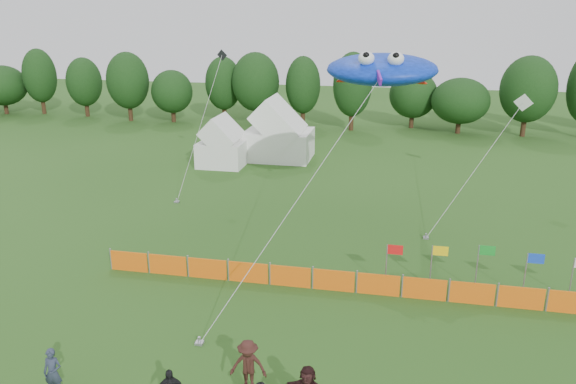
% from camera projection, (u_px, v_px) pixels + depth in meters
% --- Properties ---
extents(treeline, '(104.57, 8.78, 8.36)m').
position_uv_depth(treeline, '(378.00, 90.00, 58.71)').
color(treeline, '#382314').
rests_on(treeline, ground).
extents(tent_left, '(3.70, 3.70, 3.27)m').
position_uv_depth(tent_left, '(223.00, 145.00, 45.66)').
color(tent_left, white).
rests_on(tent_left, ground).
extents(tent_right, '(5.64, 4.51, 3.98)m').
position_uv_depth(tent_right, '(279.00, 135.00, 47.61)').
color(tent_right, white).
rests_on(tent_right, ground).
extents(barrier_fence, '(21.90, 0.06, 1.00)m').
position_uv_depth(barrier_fence, '(334.00, 280.00, 25.34)').
color(barrier_fence, orange).
rests_on(barrier_fence, ground).
extents(flag_row, '(8.73, 0.72, 2.22)m').
position_uv_depth(flag_row, '(481.00, 263.00, 24.91)').
color(flag_row, gray).
rests_on(flag_row, ground).
extents(spectator_a, '(0.65, 0.46, 1.71)m').
position_uv_depth(spectator_a, '(53.00, 372.00, 18.33)').
color(spectator_a, '#293044').
rests_on(spectator_a, ground).
extents(spectator_c, '(1.29, 0.83, 1.90)m').
position_uv_depth(spectator_c, '(248.00, 366.00, 18.48)').
color(spectator_c, '#351915').
rests_on(spectator_c, ground).
extents(stingray_kite, '(9.18, 21.03, 10.23)m').
position_uv_depth(stingray_kite, '(382.00, 69.00, 29.99)').
color(stingray_kite, '#103DF0').
rests_on(stingray_kite, ground).
extents(small_kite_white, '(6.70, 9.24, 7.02)m').
position_uv_depth(small_kite_white, '(498.00, 138.00, 34.95)').
color(small_kite_white, white).
rests_on(small_kite_white, ground).
extents(small_kite_dark, '(2.52, 4.89, 9.62)m').
position_uv_depth(small_kite_dark, '(202.00, 119.00, 37.74)').
color(small_kite_dark, black).
rests_on(small_kite_dark, ground).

